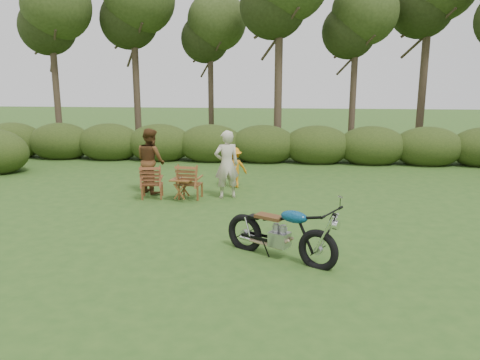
# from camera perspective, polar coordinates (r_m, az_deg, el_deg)

# --- Properties ---
(ground) EXTENTS (80.00, 80.00, 0.00)m
(ground) POSITION_cam_1_polar(r_m,az_deg,el_deg) (9.08, -0.21, -7.75)
(ground) COLOR #284C19
(ground) RESTS_ON ground
(tree_line) EXTENTS (22.52, 11.62, 8.14)m
(tree_line) POSITION_cam_1_polar(r_m,az_deg,el_deg) (18.23, 4.72, 14.53)
(tree_line) COLOR #3C2E21
(tree_line) RESTS_ON ground
(motorcycle) EXTENTS (2.23, 1.75, 1.21)m
(motorcycle) POSITION_cam_1_polar(r_m,az_deg,el_deg) (8.45, 4.80, -9.39)
(motorcycle) COLOR #0C659E
(motorcycle) RESTS_ON ground
(lawn_chair_right) EXTENTS (0.69, 0.69, 0.92)m
(lawn_chair_right) POSITION_cam_1_polar(r_m,az_deg,el_deg) (12.45, -6.02, -2.22)
(lawn_chair_right) COLOR brown
(lawn_chair_right) RESTS_ON ground
(lawn_chair_left) EXTENTS (0.72, 0.72, 0.90)m
(lawn_chair_left) POSITION_cam_1_polar(r_m,az_deg,el_deg) (12.63, -10.60, -2.15)
(lawn_chair_left) COLOR brown
(lawn_chair_left) RESTS_ON ground
(side_table) EXTENTS (0.61, 0.54, 0.57)m
(side_table) POSITION_cam_1_polar(r_m,az_deg,el_deg) (12.18, -7.12, -1.19)
(side_table) COLOR brown
(side_table) RESTS_ON ground
(cup) EXTENTS (0.14, 0.14, 0.09)m
(cup) POSITION_cam_1_polar(r_m,az_deg,el_deg) (12.13, -7.31, 0.35)
(cup) COLOR beige
(cup) RESTS_ON side_table
(adult_a) EXTENTS (0.77, 0.64, 1.79)m
(adult_a) POSITION_cam_1_polar(r_m,az_deg,el_deg) (12.44, -1.62, -2.16)
(adult_a) COLOR beige
(adult_a) RESTS_ON ground
(adult_b) EXTENTS (1.09, 1.09, 1.78)m
(adult_b) POSITION_cam_1_polar(r_m,az_deg,el_deg) (13.25, -10.66, -1.46)
(adult_b) COLOR #523117
(adult_b) RESTS_ON ground
(child) EXTENTS (0.86, 0.69, 1.16)m
(child) POSITION_cam_1_polar(r_m,az_deg,el_deg) (13.59, -0.67, -0.90)
(child) COLOR orange
(child) RESTS_ON ground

